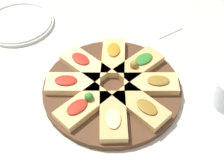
{
  "coord_description": "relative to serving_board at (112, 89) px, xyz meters",
  "views": [
    {
      "loc": [
        -0.54,
        0.16,
        0.66
      ],
      "look_at": [
        0.0,
        0.0,
        0.03
      ],
      "focal_mm": 50.0,
      "sensor_mm": 36.0,
      "label": 1
    }
  ],
  "objects": [
    {
      "name": "napkin_stack",
      "position": [
        0.24,
        -0.24,
        -0.01
      ],
      "size": [
        0.14,
        0.13,
        0.01
      ],
      "primitive_type": "cube",
      "rotation": [
        0.0,
        0.0,
        0.29
      ],
      "color": "white",
      "rests_on": "ground_plane"
    },
    {
      "name": "focaccia_slice_6",
      "position": [
        0.09,
        0.05,
        0.02
      ],
      "size": [
        0.16,
        0.13,
        0.03
      ],
      "color": "#E5C689",
      "rests_on": "serving_board"
    },
    {
      "name": "focaccia_slice_1",
      "position": [
        -0.1,
        0.03,
        0.02
      ],
      "size": [
        0.16,
        0.1,
        0.03
      ],
      "color": "tan",
      "rests_on": "serving_board"
    },
    {
      "name": "focaccia_slice_7",
      "position": [
        0.03,
        0.1,
        0.02
      ],
      "size": [
        0.11,
        0.16,
        0.03
      ],
      "color": "#E5C689",
      "rests_on": "serving_board"
    },
    {
      "name": "focaccia_slice_2",
      "position": [
        -0.09,
        -0.05,
        0.02
      ],
      "size": [
        0.16,
        0.13,
        0.03
      ],
      "color": "tan",
      "rests_on": "serving_board"
    },
    {
      "name": "focaccia_slice_0",
      "position": [
        -0.05,
        0.09,
        0.02
      ],
      "size": [
        0.13,
        0.16,
        0.04
      ],
      "color": "#DBB775",
      "rests_on": "serving_board"
    },
    {
      "name": "plate_right",
      "position": [
        0.37,
        0.22,
        -0.0
      ],
      "size": [
        0.24,
        0.24,
        0.02
      ],
      "color": "white",
      "rests_on": "ground_plane"
    },
    {
      "name": "focaccia_slice_5",
      "position": [
        0.1,
        -0.03,
        0.02
      ],
      "size": [
        0.16,
        0.11,
        0.03
      ],
      "color": "#DBB775",
      "rests_on": "serving_board"
    },
    {
      "name": "focaccia_slice_3",
      "position": [
        -0.03,
        -0.1,
        0.02
      ],
      "size": [
        0.11,
        0.16,
        0.03
      ],
      "color": "#DBB775",
      "rests_on": "serving_board"
    },
    {
      "name": "serving_board",
      "position": [
        0.0,
        0.0,
        0.0
      ],
      "size": [
        0.38,
        0.38,
        0.02
      ],
      "primitive_type": "cylinder",
      "color": "#51331E",
      "rests_on": "ground_plane"
    },
    {
      "name": "focaccia_slice_4",
      "position": [
        0.05,
        -0.1,
        0.02
      ],
      "size": [
        0.13,
        0.16,
        0.04
      ],
      "color": "tan",
      "rests_on": "serving_board"
    },
    {
      "name": "ground_plane",
      "position": [
        0.0,
        0.0,
        -0.01
      ],
      "size": [
        3.0,
        3.0,
        0.0
      ],
      "primitive_type": "plane",
      "color": "beige"
    }
  ]
}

